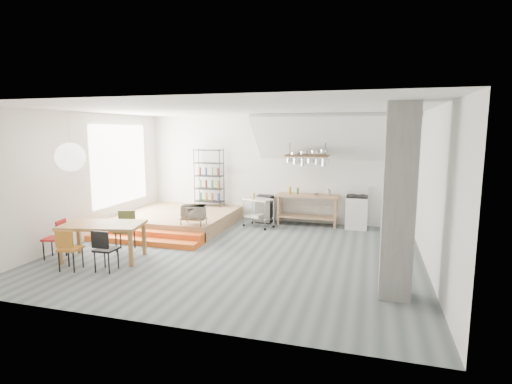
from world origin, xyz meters
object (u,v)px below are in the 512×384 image
(rolling_cart, at_px, (258,209))
(mini_fridge, at_px, (265,209))
(stove, at_px, (357,212))
(dining_table, at_px, (103,227))

(rolling_cart, relative_size, mini_fridge, 1.17)
(stove, bearing_deg, mini_fridge, 179.07)
(stove, bearing_deg, rolling_cart, -166.50)
(stove, xyz_separation_m, rolling_cart, (-2.70, -0.65, 0.06))
(mini_fridge, bearing_deg, rolling_cart, -89.62)
(stove, distance_m, rolling_cart, 2.78)
(dining_table, bearing_deg, rolling_cart, 44.68)
(stove, distance_m, dining_table, 6.72)
(stove, xyz_separation_m, dining_table, (-5.10, -4.37, 0.22))
(dining_table, distance_m, rolling_cart, 4.43)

